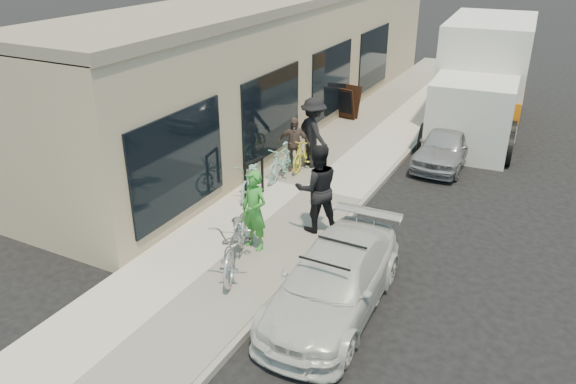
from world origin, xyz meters
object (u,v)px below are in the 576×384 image
at_px(bike_rack, 254,174).
at_px(tandem_bike, 236,240).
at_px(woman_rider, 254,210).
at_px(sedan_silver, 446,145).
at_px(bystander_b, 294,144).
at_px(cruiser_bike_a, 281,161).
at_px(sedan_white, 333,281).
at_px(bystander_a, 313,133).
at_px(sandwich_board, 348,103).
at_px(cruiser_bike_b, 251,177).
at_px(moving_truck, 482,81).
at_px(man_standing, 317,188).
at_px(cruiser_bike_c, 303,152).

bearing_deg(bike_rack, tandem_bike, -65.51).
bearing_deg(woman_rider, sedan_silver, 85.70).
relative_size(woman_rider, bystander_b, 1.13).
relative_size(woman_rider, cruiser_bike_a, 1.12).
bearing_deg(sedan_white, bystander_a, 115.95).
distance_m(sandwich_board, sedan_silver, 4.45).
relative_size(sedan_white, cruiser_bike_b, 2.44).
bearing_deg(moving_truck, bystander_a, -122.19).
height_order(bike_rack, sedan_silver, bike_rack).
relative_size(sedan_white, man_standing, 2.06).
height_order(bike_rack, bystander_b, bystander_b).
height_order(moving_truck, cruiser_bike_a, moving_truck).
bearing_deg(cruiser_bike_a, bystander_a, 68.18).
xyz_separation_m(sedan_white, woman_rider, (-2.14, 0.98, 0.41)).
relative_size(tandem_bike, cruiser_bike_a, 1.44).
xyz_separation_m(man_standing, bystander_a, (-1.59, 3.21, -0.02)).
relative_size(cruiser_bike_c, bystander_b, 1.02).
bearing_deg(bystander_b, bike_rack, -110.81).
height_order(cruiser_bike_a, bystander_a, bystander_a).
bearing_deg(cruiser_bike_a, bike_rack, -94.01).
bearing_deg(sedan_silver, bike_rack, -126.08).
bearing_deg(bike_rack, bystander_a, 80.15).
bearing_deg(man_standing, sedan_silver, -144.19).
relative_size(moving_truck, bystander_a, 3.76).
bearing_deg(moving_truck, cruiser_bike_a, -120.98).
relative_size(sedan_white, sedan_silver, 1.22).
bearing_deg(cruiser_bike_b, man_standing, -39.87).
relative_size(sandwich_board, sedan_white, 0.27).
bearing_deg(cruiser_bike_a, sandwich_board, 91.41).
bearing_deg(woman_rider, bike_rack, 135.54).
bearing_deg(cruiser_bike_c, man_standing, -65.46).
distance_m(bike_rack, bystander_b, 1.95).
bearing_deg(sandwich_board, sedan_white, -58.96).
xyz_separation_m(sandwich_board, cruiser_bike_a, (0.38, -5.53, -0.10)).
height_order(bike_rack, cruiser_bike_a, bike_rack).
distance_m(bike_rack, sedan_white, 4.54).
distance_m(bystander_a, bystander_b, 0.63).
relative_size(bike_rack, sedan_white, 0.24).
bearing_deg(bystander_b, moving_truck, 43.38).
bearing_deg(sedan_white, cruiser_bike_a, 125.01).
height_order(sandwich_board, cruiser_bike_c, sandwich_board).
xyz_separation_m(sandwich_board, bystander_a, (0.77, -4.43, 0.40)).
xyz_separation_m(sedan_silver, cruiser_bike_c, (-3.26, -2.43, 0.04)).
xyz_separation_m(man_standing, bystander_b, (-1.93, 2.73, -0.23)).
bearing_deg(tandem_bike, woman_rider, 70.90).
height_order(moving_truck, cruiser_bike_b, moving_truck).
xyz_separation_m(sedan_white, tandem_bike, (-2.09, 0.22, 0.15)).
relative_size(sandwich_board, man_standing, 0.56).
xyz_separation_m(sedan_white, bystander_b, (-3.29, 4.97, 0.31)).
distance_m(moving_truck, woman_rider, 10.90).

